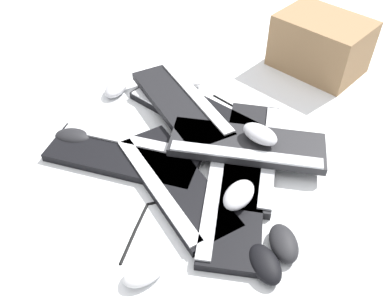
{
  "coord_description": "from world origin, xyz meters",
  "views": [
    {
      "loc": [
        -0.29,
        -0.81,
        0.87
      ],
      "look_at": [
        0.07,
        -0.02,
        0.03
      ],
      "focal_mm": 40.0,
      "sensor_mm": 36.0,
      "label": 1
    }
  ],
  "objects_px": {
    "keyboard_3": "(174,183)",
    "mouse_1": "(116,88)",
    "keyboard_6": "(247,145)",
    "mouse_2": "(260,134)",
    "keyboard_5": "(181,104)",
    "mouse_7": "(284,243)",
    "mouse_4": "(145,270)",
    "keyboard_1": "(193,111)",
    "mouse_3": "(265,264)",
    "keyboard_4": "(233,198)",
    "cardboard_box": "(321,44)",
    "mouse_0": "(73,137)",
    "keyboard_0": "(250,154)",
    "keyboard_2": "(123,156)",
    "mouse_6": "(186,81)",
    "mouse_5": "(239,195)"
  },
  "relations": [
    {
      "from": "mouse_0",
      "to": "mouse_5",
      "type": "relative_size",
      "value": 1.0
    },
    {
      "from": "keyboard_0",
      "to": "keyboard_2",
      "type": "bearing_deg",
      "value": 156.5
    },
    {
      "from": "keyboard_0",
      "to": "mouse_2",
      "type": "relative_size",
      "value": 4.05
    },
    {
      "from": "keyboard_4",
      "to": "mouse_7",
      "type": "relative_size",
      "value": 4.09
    },
    {
      "from": "mouse_2",
      "to": "keyboard_0",
      "type": "bearing_deg",
      "value": -105.52
    },
    {
      "from": "mouse_6",
      "to": "cardboard_box",
      "type": "distance_m",
      "value": 0.5
    },
    {
      "from": "keyboard_3",
      "to": "mouse_4",
      "type": "bearing_deg",
      "value": -126.34
    },
    {
      "from": "mouse_3",
      "to": "mouse_7",
      "type": "distance_m",
      "value": 0.08
    },
    {
      "from": "mouse_1",
      "to": "mouse_3",
      "type": "distance_m",
      "value": 0.81
    },
    {
      "from": "mouse_0",
      "to": "cardboard_box",
      "type": "height_order",
      "value": "cardboard_box"
    },
    {
      "from": "keyboard_6",
      "to": "cardboard_box",
      "type": "relative_size",
      "value": 1.46
    },
    {
      "from": "keyboard_0",
      "to": "mouse_4",
      "type": "bearing_deg",
      "value": -150.18
    },
    {
      "from": "keyboard_6",
      "to": "mouse_1",
      "type": "bearing_deg",
      "value": 118.37
    },
    {
      "from": "keyboard_5",
      "to": "mouse_2",
      "type": "height_order",
      "value": "mouse_2"
    },
    {
      "from": "keyboard_6",
      "to": "cardboard_box",
      "type": "bearing_deg",
      "value": 32.9
    },
    {
      "from": "keyboard_0",
      "to": "keyboard_4",
      "type": "bearing_deg",
      "value": -135.11
    },
    {
      "from": "mouse_4",
      "to": "mouse_7",
      "type": "relative_size",
      "value": 1.0
    },
    {
      "from": "mouse_7",
      "to": "mouse_6",
      "type": "bearing_deg",
      "value": 12.43
    },
    {
      "from": "keyboard_1",
      "to": "mouse_7",
      "type": "xyz_separation_m",
      "value": [
        -0.02,
        -0.55,
        0.01
      ]
    },
    {
      "from": "mouse_0",
      "to": "keyboard_3",
      "type": "bearing_deg",
      "value": 159.67
    },
    {
      "from": "keyboard_2",
      "to": "mouse_2",
      "type": "xyz_separation_m",
      "value": [
        0.36,
        -0.14,
        0.07
      ]
    },
    {
      "from": "mouse_3",
      "to": "keyboard_1",
      "type": "bearing_deg",
      "value": 177.32
    },
    {
      "from": "mouse_1",
      "to": "mouse_2",
      "type": "distance_m",
      "value": 0.55
    },
    {
      "from": "keyboard_4",
      "to": "keyboard_5",
      "type": "height_order",
      "value": "keyboard_5"
    },
    {
      "from": "mouse_4",
      "to": "mouse_7",
      "type": "bearing_deg",
      "value": 153.98
    },
    {
      "from": "keyboard_1",
      "to": "mouse_2",
      "type": "xyz_separation_m",
      "value": [
        0.09,
        -0.25,
        0.07
      ]
    },
    {
      "from": "mouse_7",
      "to": "cardboard_box",
      "type": "bearing_deg",
      "value": -24.05
    },
    {
      "from": "keyboard_0",
      "to": "keyboard_6",
      "type": "bearing_deg",
      "value": 134.2
    },
    {
      "from": "keyboard_2",
      "to": "keyboard_3",
      "type": "height_order",
      "value": "same"
    },
    {
      "from": "mouse_0",
      "to": "keyboard_2",
      "type": "bearing_deg",
      "value": 164.77
    },
    {
      "from": "keyboard_3",
      "to": "keyboard_5",
      "type": "xyz_separation_m",
      "value": [
        0.14,
        0.28,
        0.03
      ]
    },
    {
      "from": "keyboard_0",
      "to": "mouse_2",
      "type": "height_order",
      "value": "mouse_2"
    },
    {
      "from": "keyboard_5",
      "to": "mouse_7",
      "type": "bearing_deg",
      "value": -88.36
    },
    {
      "from": "keyboard_0",
      "to": "mouse_1",
      "type": "relative_size",
      "value": 4.05
    },
    {
      "from": "keyboard_6",
      "to": "mouse_2",
      "type": "bearing_deg",
      "value": -12.33
    },
    {
      "from": "mouse_7",
      "to": "mouse_3",
      "type": "bearing_deg",
      "value": 130.67
    },
    {
      "from": "keyboard_4",
      "to": "mouse_6",
      "type": "bearing_deg",
      "value": 79.06
    },
    {
      "from": "keyboard_1",
      "to": "mouse_7",
      "type": "bearing_deg",
      "value": -91.83
    },
    {
      "from": "mouse_0",
      "to": "mouse_4",
      "type": "bearing_deg",
      "value": 129.37
    },
    {
      "from": "keyboard_5",
      "to": "mouse_0",
      "type": "distance_m",
      "value": 0.35
    },
    {
      "from": "keyboard_2",
      "to": "keyboard_1",
      "type": "bearing_deg",
      "value": 20.93
    },
    {
      "from": "cardboard_box",
      "to": "mouse_5",
      "type": "bearing_deg",
      "value": -141.7
    },
    {
      "from": "keyboard_0",
      "to": "keyboard_1",
      "type": "bearing_deg",
      "value": 105.34
    },
    {
      "from": "keyboard_3",
      "to": "mouse_1",
      "type": "relative_size",
      "value": 4.12
    },
    {
      "from": "keyboard_0",
      "to": "mouse_6",
      "type": "xyz_separation_m",
      "value": [
        -0.02,
        0.41,
        0.01
      ]
    },
    {
      "from": "mouse_4",
      "to": "keyboard_2",
      "type": "bearing_deg",
      "value": -114.66
    },
    {
      "from": "keyboard_2",
      "to": "mouse_5",
      "type": "xyz_separation_m",
      "value": [
        0.21,
        -0.3,
        0.04
      ]
    },
    {
      "from": "mouse_7",
      "to": "keyboard_4",
      "type": "bearing_deg",
      "value": 29.8
    },
    {
      "from": "mouse_0",
      "to": "mouse_1",
      "type": "distance_m",
      "value": 0.27
    },
    {
      "from": "keyboard_2",
      "to": "mouse_7",
      "type": "height_order",
      "value": "mouse_7"
    }
  ]
}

